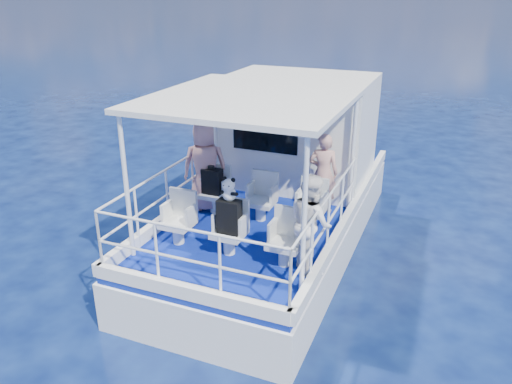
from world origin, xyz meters
TOP-DOWN VIEW (x-y plane):
  - ground at (0.00, 0.00)m, footprint 2000.00×2000.00m
  - hull at (0.00, 1.00)m, footprint 3.00×7.00m
  - deck at (0.00, 1.00)m, footprint 2.90×6.90m
  - cabin at (0.00, 2.30)m, footprint 2.85×2.00m
  - canopy at (0.00, -0.20)m, footprint 3.00×3.20m
  - canopy_posts at (0.00, -0.25)m, footprint 2.77×2.97m
  - railings at (0.00, -0.58)m, footprint 2.84×3.59m
  - seat_port_fwd at (-0.90, 0.20)m, footprint 0.48×0.46m
  - seat_center_fwd at (0.00, 0.20)m, footprint 0.48×0.46m
  - seat_stbd_fwd at (0.90, 0.20)m, footprint 0.48×0.46m
  - seat_port_aft at (-0.90, -1.10)m, footprint 0.48×0.46m
  - seat_center_aft at (0.00, -1.10)m, footprint 0.48×0.46m
  - seat_stbd_aft at (0.90, -1.10)m, footprint 0.48×0.46m
  - passenger_port_fwd at (-1.10, 0.27)m, footprint 0.74×0.64m
  - passenger_stbd_fwd at (0.89, 0.98)m, footprint 0.59×0.44m
  - passenger_stbd_aft at (1.25, -1.02)m, footprint 0.88×0.89m
  - backpack_port at (-0.91, 0.15)m, footprint 0.35×0.20m
  - backpack_center at (0.03, -1.13)m, footprint 0.35×0.20m
  - compact_camera at (-0.92, 0.15)m, footprint 0.10×0.06m
  - panda at (0.03, -1.12)m, footprint 0.23×0.19m

SIDE VIEW (x-z plane):
  - ground at x=0.00m, z-range 0.00..0.00m
  - hull at x=0.00m, z-range -0.80..0.80m
  - deck at x=0.00m, z-range 0.80..0.90m
  - seat_port_fwd at x=-0.90m, z-range 0.90..1.28m
  - seat_center_fwd at x=0.00m, z-range 0.90..1.28m
  - seat_stbd_fwd at x=0.90m, z-range 0.90..1.28m
  - seat_port_aft at x=-0.90m, z-range 0.90..1.28m
  - seat_center_aft at x=0.00m, z-range 0.90..1.28m
  - seat_stbd_aft at x=0.90m, z-range 0.90..1.28m
  - railings at x=0.00m, z-range 0.90..1.90m
  - backpack_port at x=-0.91m, z-range 1.28..1.74m
  - backpack_center at x=0.03m, z-range 1.28..1.81m
  - passenger_stbd_aft at x=1.25m, z-range 0.90..2.35m
  - passenger_stbd_fwd at x=0.89m, z-range 0.90..2.37m
  - passenger_port_fwd at x=-1.10m, z-range 0.90..2.57m
  - compact_camera at x=-0.92m, z-range 1.74..1.80m
  - panda at x=0.03m, z-range 1.81..2.16m
  - cabin at x=0.00m, z-range 0.90..3.10m
  - canopy_posts at x=0.00m, z-range 0.90..3.10m
  - canopy at x=0.00m, z-range 3.10..3.18m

